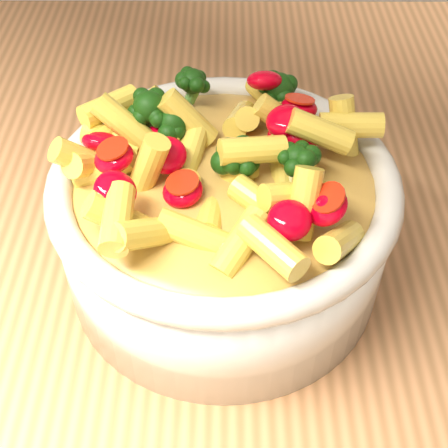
{
  "coord_description": "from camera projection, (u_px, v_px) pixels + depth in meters",
  "views": [
    {
      "loc": [
        -0.11,
        -0.39,
        1.28
      ],
      "look_at": [
        -0.11,
        -0.06,
        0.95
      ],
      "focal_mm": 50.0,
      "sensor_mm": 36.0,
      "label": 1
    }
  ],
  "objects": [
    {
      "name": "table",
      "position": [
        336.0,
        286.0,
        0.62
      ],
      "size": [
        1.2,
        0.8,
        0.9
      ],
      "color": "tan",
      "rests_on": "ground"
    },
    {
      "name": "pasta_salad",
      "position": [
        224.0,
        154.0,
        0.42
      ],
      "size": [
        0.2,
        0.2,
        0.04
      ],
      "color": "#FFD650",
      "rests_on": "serving_bowl"
    },
    {
      "name": "serving_bowl",
      "position": [
        224.0,
        223.0,
        0.46
      ],
      "size": [
        0.25,
        0.25,
        0.11
      ],
      "color": "silver",
      "rests_on": "table"
    }
  ]
}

